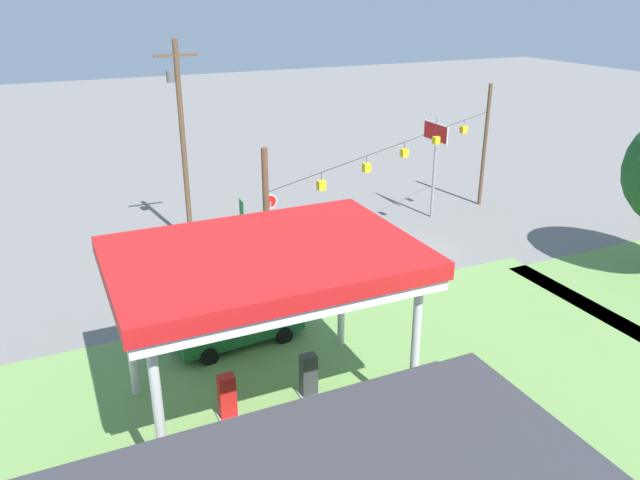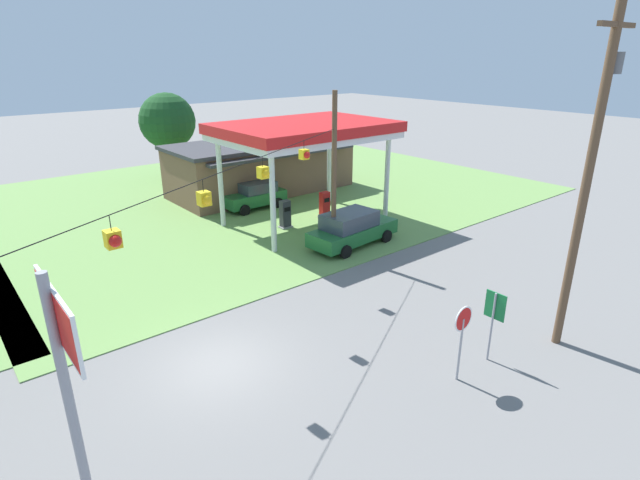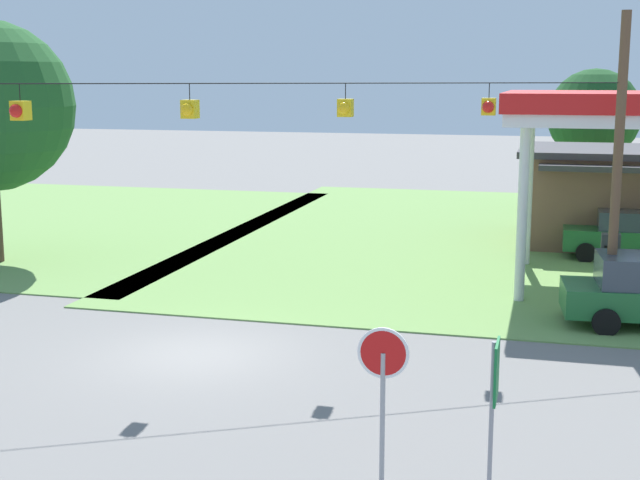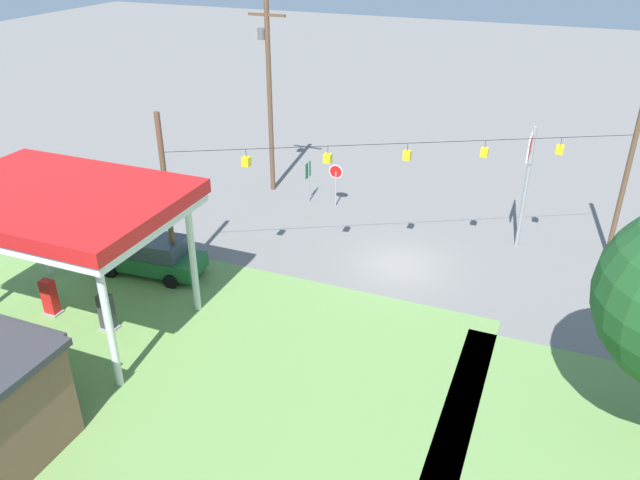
# 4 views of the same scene
# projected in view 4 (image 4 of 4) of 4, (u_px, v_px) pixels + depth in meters

# --- Properties ---
(ground_plane) EXTENTS (160.00, 160.00, 0.00)m
(ground_plane) POSITION_uv_depth(u_px,v_px,m) (400.00, 265.00, 29.73)
(ground_plane) COLOR slate
(gas_station_canopy) EXTENTS (9.38, 6.57, 5.80)m
(gas_station_canopy) POSITION_uv_depth(u_px,v_px,m) (56.00, 204.00, 23.19)
(gas_station_canopy) COLOR silver
(gas_station_canopy) RESTS_ON ground
(fuel_pump_near) EXTENTS (0.71, 0.56, 1.62)m
(fuel_pump_near) POSITION_uv_depth(u_px,v_px,m) (107.00, 313.00, 24.78)
(fuel_pump_near) COLOR gray
(fuel_pump_near) RESTS_ON ground
(fuel_pump_far) EXTENTS (0.71, 0.56, 1.62)m
(fuel_pump_far) POSITION_uv_depth(u_px,v_px,m) (50.00, 298.00, 25.75)
(fuel_pump_far) COLOR gray
(fuel_pump_far) RESTS_ON ground
(car_at_pumps_front) EXTENTS (5.20, 2.43, 1.84)m
(car_at_pumps_front) POSITION_uv_depth(u_px,v_px,m) (151.00, 255.00, 28.67)
(car_at_pumps_front) COLOR #1E602D
(car_at_pumps_front) RESTS_ON ground
(car_at_pumps_rear) EXTENTS (4.01, 2.13, 1.72)m
(car_at_pumps_rear) POSITION_uv_depth(u_px,v_px,m) (4.00, 373.00, 21.35)
(car_at_pumps_rear) COLOR #1E602D
(car_at_pumps_rear) RESTS_ON ground
(stop_sign_roadside) EXTENTS (0.80, 0.08, 2.50)m
(stop_sign_roadside) POSITION_uv_depth(u_px,v_px,m) (336.00, 176.00, 35.02)
(stop_sign_roadside) COLOR #99999E
(stop_sign_roadside) RESTS_ON ground
(stop_sign_overhead) EXTENTS (0.22, 2.41, 6.17)m
(stop_sign_overhead) POSITION_uv_depth(u_px,v_px,m) (529.00, 162.00, 29.54)
(stop_sign_overhead) COLOR gray
(stop_sign_overhead) RESTS_ON ground
(route_sign) EXTENTS (0.10, 0.70, 2.40)m
(route_sign) POSITION_uv_depth(u_px,v_px,m) (308.00, 174.00, 35.63)
(route_sign) COLOR gray
(route_sign) RESTS_ON ground
(utility_pole_main) EXTENTS (2.20, 0.44, 10.91)m
(utility_pole_main) POSITION_uv_depth(u_px,v_px,m) (269.00, 90.00, 35.29)
(utility_pole_main) COLOR brown
(utility_pole_main) RESTS_ON ground
(signal_span_gantry) EXTENTS (18.64, 10.24, 7.80)m
(signal_span_gantry) POSITION_uv_depth(u_px,v_px,m) (405.00, 181.00, 27.74)
(signal_span_gantry) COLOR brown
(signal_span_gantry) RESTS_ON ground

